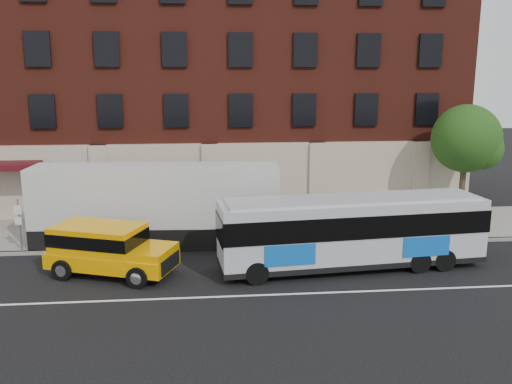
{
  "coord_description": "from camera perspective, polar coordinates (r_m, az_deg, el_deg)",
  "views": [
    {
      "loc": [
        -0.2,
        -17.74,
        7.83
      ],
      "look_at": [
        1.98,
        5.5,
        2.76
      ],
      "focal_mm": 37.85,
      "sensor_mm": 36.0,
      "label": 1
    }
  ],
  "objects": [
    {
      "name": "city_bus",
      "position": [
        22.41,
        10.14,
        -3.94
      ],
      "size": [
        11.11,
        3.39,
        3.0
      ],
      "color": "#B4B7BE",
      "rests_on": "ground"
    },
    {
      "name": "shipping_container",
      "position": [
        25.51,
        -10.44,
        -1.48
      ],
      "size": [
        11.41,
        2.95,
        3.77
      ],
      "color": "black",
      "rests_on": "ground"
    },
    {
      "name": "kerb",
      "position": [
        24.98,
        -4.65,
        -5.87
      ],
      "size": [
        60.0,
        0.25,
        0.15
      ],
      "primitive_type": "cube",
      "color": "gray",
      "rests_on": "ground"
    },
    {
      "name": "sign_pole",
      "position": [
        26.08,
        -23.75,
        -2.96
      ],
      "size": [
        0.3,
        0.2,
        2.5
      ],
      "color": "gray",
      "rests_on": "ground"
    },
    {
      "name": "street_tree",
      "position": [
        30.69,
        21.37,
        5.01
      ],
      "size": [
        3.6,
        3.6,
        6.2
      ],
      "color": "#3C2C1E",
      "rests_on": "sidewalk"
    },
    {
      "name": "lane_line",
      "position": [
        19.85,
        -4.41,
        -10.99
      ],
      "size": [
        60.0,
        0.12,
        0.01
      ],
      "primitive_type": "cube",
      "color": "white",
      "rests_on": "ground"
    },
    {
      "name": "ground",
      "position": [
        19.4,
        -4.39,
        -11.59
      ],
      "size": [
        120.0,
        120.0,
        0.0
      ],
      "primitive_type": "plane",
      "color": "black",
      "rests_on": "ground"
    },
    {
      "name": "building",
      "position": [
        34.66,
        -5.14,
        11.8
      ],
      "size": [
        30.0,
        12.1,
        15.0
      ],
      "color": "#5A1F15",
      "rests_on": "sidewalk"
    },
    {
      "name": "sidewalk",
      "position": [
        27.85,
        -4.74,
        -3.96
      ],
      "size": [
        60.0,
        6.0,
        0.15
      ],
      "primitive_type": "cube",
      "color": "gray",
      "rests_on": "ground"
    },
    {
      "name": "yellow_suv",
      "position": [
        22.35,
        -15.55,
        -5.59
      ],
      "size": [
        5.39,
        3.64,
        2.01
      ],
      "color": "#FFA500",
      "rests_on": "ground"
    }
  ]
}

